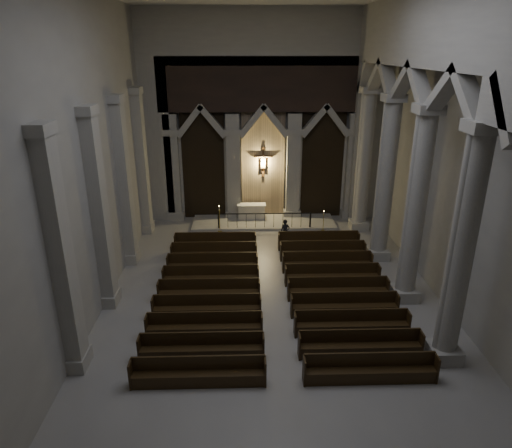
# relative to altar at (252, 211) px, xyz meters

# --- Properties ---
(room) EXTENTS (24.00, 24.10, 12.00)m
(room) POSITION_rel_altar_xyz_m (0.72, -11.11, 7.00)
(room) COLOR gray
(room) RESTS_ON ground
(sanctuary_wall) EXTENTS (14.00, 0.77, 12.00)m
(sanctuary_wall) POSITION_rel_altar_xyz_m (0.72, 0.43, 6.02)
(sanctuary_wall) COLOR #A5A29A
(sanctuary_wall) RESTS_ON ground
(right_arcade) EXTENTS (1.00, 24.00, 12.00)m
(right_arcade) POSITION_rel_altar_xyz_m (6.22, -9.78, 7.23)
(right_arcade) COLOR #A5A29A
(right_arcade) RESTS_ON ground
(left_pilasters) EXTENTS (0.60, 13.00, 8.03)m
(left_pilasters) POSITION_rel_altar_xyz_m (-6.03, -7.61, 3.31)
(left_pilasters) COLOR #A5A29A
(left_pilasters) RESTS_ON ground
(sanctuary_step) EXTENTS (8.50, 2.60, 0.15)m
(sanctuary_step) POSITION_rel_altar_xyz_m (0.72, -0.51, -0.52)
(sanctuary_step) COLOR #A5A29A
(sanctuary_step) RESTS_ON ground
(altar) EXTENTS (1.74, 0.70, 0.89)m
(altar) POSITION_rel_altar_xyz_m (0.00, 0.00, 0.00)
(altar) COLOR beige
(altar) RESTS_ON sanctuary_step
(altar_rail) EXTENTS (5.40, 0.09, 1.06)m
(altar_rail) POSITION_rel_altar_xyz_m (0.72, -1.62, 0.11)
(altar_rail) COLOR black
(altar_rail) RESTS_ON ground
(candle_stand_left) EXTENTS (0.26, 0.26, 1.57)m
(candle_stand_left) POSITION_rel_altar_xyz_m (-1.88, -1.75, -0.17)
(candle_stand_left) COLOR olive
(candle_stand_left) RESTS_ON ground
(candle_stand_right) EXTENTS (0.21, 0.21, 1.24)m
(candle_stand_right) POSITION_rel_altar_xyz_m (4.09, -1.91, -0.26)
(candle_stand_right) COLOR olive
(candle_stand_right) RESTS_ON ground
(pews) EXTENTS (9.64, 10.69, 0.95)m
(pews) POSITION_rel_altar_xyz_m (0.72, -9.50, -0.29)
(pews) COLOR black
(pews) RESTS_ON ground
(worshipper) EXTENTS (0.53, 0.39, 1.35)m
(worshipper) POSITION_rel_altar_xyz_m (1.73, -3.61, 0.08)
(worshipper) COLOR black
(worshipper) RESTS_ON ground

